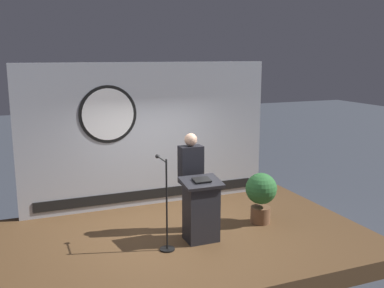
{
  "coord_description": "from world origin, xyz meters",
  "views": [
    {
      "loc": [
        -2.51,
        -6.65,
        3.34
      ],
      "look_at": [
        0.25,
        0.14,
        1.86
      ],
      "focal_mm": 41.71,
      "sensor_mm": 36.0,
      "label": 1
    }
  ],
  "objects_px": {
    "podium": "(201,210)",
    "potted_plant": "(261,193)",
    "microphone_stand": "(166,217)",
    "speaker_person": "(191,181)"
  },
  "relations": [
    {
      "from": "podium",
      "to": "potted_plant",
      "type": "xyz_separation_m",
      "value": [
        1.32,
        0.32,
        0.04
      ]
    },
    {
      "from": "microphone_stand",
      "to": "potted_plant",
      "type": "distance_m",
      "value": 2.01
    },
    {
      "from": "speaker_person",
      "to": "potted_plant",
      "type": "distance_m",
      "value": 1.36
    },
    {
      "from": "speaker_person",
      "to": "podium",
      "type": "bearing_deg",
      "value": -91.22
    },
    {
      "from": "microphone_stand",
      "to": "potted_plant",
      "type": "xyz_separation_m",
      "value": [
        1.97,
        0.4,
        0.04
      ]
    },
    {
      "from": "podium",
      "to": "microphone_stand",
      "type": "distance_m",
      "value": 0.65
    },
    {
      "from": "speaker_person",
      "to": "microphone_stand",
      "type": "xyz_separation_m",
      "value": [
        -0.66,
        -0.57,
        -0.36
      ]
    },
    {
      "from": "podium",
      "to": "speaker_person",
      "type": "relative_size",
      "value": 0.62
    },
    {
      "from": "podium",
      "to": "potted_plant",
      "type": "relative_size",
      "value": 1.15
    },
    {
      "from": "speaker_person",
      "to": "potted_plant",
      "type": "height_order",
      "value": "speaker_person"
    }
  ]
}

